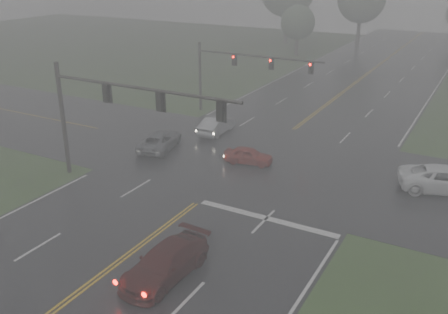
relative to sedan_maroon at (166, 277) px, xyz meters
The scene contains 11 objects.
main_road 13.22m from the sedan_maroon, 101.83° to the left, with size 18.00×160.00×0.02m, color black.
cross_street 15.18m from the sedan_maroon, 100.28° to the left, with size 120.00×14.00×0.02m, color black.
stop_bar 7.55m from the sedan_maroon, 76.28° to the left, with size 8.50×0.50×0.01m, color silver.
sedan_maroon is the anchor object (origin of this frame).
sedan_red 14.47m from the sedan_maroon, 100.97° to the left, with size 1.41×3.50×1.19m, color maroon.
sedan_silver 20.50m from the sedan_maroon, 113.06° to the left, with size 1.54×4.41×1.45m, color #9EA1A5.
car_grey 16.77m from the sedan_maroon, 126.64° to the left, with size 2.24×4.86×1.35m, color #515358.
pickup_white 19.05m from the sedan_maroon, 57.86° to the left, with size 2.63×5.69×1.58m, color white.
signal_gantry_near 12.34m from the sedan_maroon, 142.16° to the left, with size 13.48×0.33×7.63m.
signal_gantry_far 26.28m from the sedan_maroon, 110.58° to the left, with size 12.24×0.33×6.51m.
tree_nw_a 58.21m from the sedan_maroon, 105.34° to the left, with size 5.08×5.08×7.46m.
Camera 1 is at (14.48, -8.65, 13.78)m, focal length 40.00 mm.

